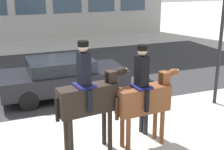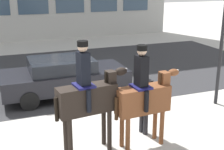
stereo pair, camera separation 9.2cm
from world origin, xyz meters
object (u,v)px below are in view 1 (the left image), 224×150
Objects in this scene: mounted_horse_companion at (144,96)px; street_car_near_lane at (63,76)px; pedestrian_bystander at (144,98)px; traffic_light at (224,12)px; mounted_horse_lead at (89,96)px.

mounted_horse_companion is 4.24m from street_car_near_lane.
pedestrian_bystander is 3.85m from traffic_light.
street_car_near_lane is at bearing 79.26° from mounted_horse_lead.
street_car_near_lane is 0.96× the size of traffic_light.
traffic_light is at bearing 9.39° from mounted_horse_lead.
mounted_horse_lead is at bearing -93.93° from street_car_near_lane.
mounted_horse_companion is 4.13m from traffic_light.
mounted_horse_companion is (1.33, -0.17, -0.12)m from mounted_horse_lead.
mounted_horse_companion is 0.57× the size of traffic_light.
mounted_horse_companion reaches higher than pedestrian_bystander.
traffic_light is at bearing 19.88° from mounted_horse_companion.
pedestrian_bystander is at bearing 58.13° from mounted_horse_companion.
mounted_horse_lead is 1.34m from mounted_horse_companion.
street_car_near_lane is at bearing 100.12° from mounted_horse_companion.
traffic_light is (3.15, 1.01, 1.96)m from pedestrian_bystander.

